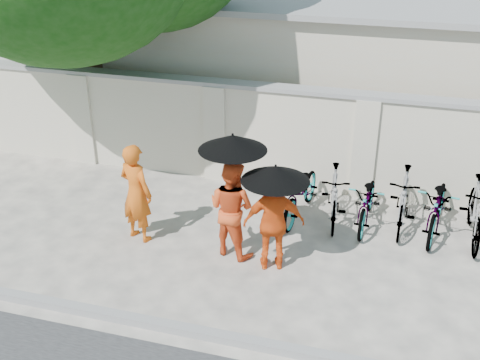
# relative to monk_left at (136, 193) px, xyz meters

# --- Properties ---
(ground) EXTENTS (80.00, 80.00, 0.00)m
(ground) POSITION_rel_monk_left_xyz_m (1.54, -0.44, -0.88)
(ground) COLOR beige
(kerb) EXTENTS (40.00, 0.16, 0.12)m
(kerb) POSITION_rel_monk_left_xyz_m (1.54, -2.14, -0.82)
(kerb) COLOR gray
(kerb) RESTS_ON ground
(compound_wall) EXTENTS (20.00, 0.30, 2.00)m
(compound_wall) POSITION_rel_monk_left_xyz_m (2.54, 2.76, 0.12)
(compound_wall) COLOR beige
(compound_wall) RESTS_ON ground
(building_behind) EXTENTS (14.00, 6.00, 3.20)m
(building_behind) POSITION_rel_monk_left_xyz_m (3.54, 6.56, 0.72)
(building_behind) COLOR #BCAE94
(building_behind) RESTS_ON ground
(monk_left) EXTENTS (0.74, 0.61, 1.76)m
(monk_left) POSITION_rel_monk_left_xyz_m (0.00, 0.00, 0.00)
(monk_left) COLOR #D35912
(monk_left) RESTS_ON ground
(monk_center) EXTENTS (0.97, 0.86, 1.68)m
(monk_center) POSITION_rel_monk_left_xyz_m (1.68, 0.01, -0.04)
(monk_center) COLOR #E04D1E
(monk_center) RESTS_ON ground
(parasol_center) EXTENTS (1.07, 1.07, 1.20)m
(parasol_center) POSITION_rel_monk_left_xyz_m (1.73, -0.07, 1.15)
(parasol_center) COLOR black
(parasol_center) RESTS_ON ground
(monk_right) EXTENTS (1.03, 0.66, 1.63)m
(monk_right) POSITION_rel_monk_left_xyz_m (2.44, -0.23, -0.06)
(monk_right) COLOR #E35215
(monk_right) RESTS_ON ground
(parasol_right) EXTENTS (1.04, 1.04, 0.90)m
(parasol_right) POSITION_rel_monk_left_xyz_m (2.46, -0.31, 0.83)
(parasol_right) COLOR black
(parasol_right) RESTS_ON ground
(bike_0) EXTENTS (0.85, 1.91, 0.97)m
(bike_0) POSITION_rel_monk_left_xyz_m (2.55, 1.55, -0.39)
(bike_0) COLOR gray
(bike_0) RESTS_ON ground
(bike_1) EXTENTS (0.71, 1.74, 1.02)m
(bike_1) POSITION_rel_monk_left_xyz_m (3.15, 1.53, -0.37)
(bike_1) COLOR gray
(bike_1) RESTS_ON ground
(bike_2) EXTENTS (0.68, 1.75, 0.91)m
(bike_2) POSITION_rel_monk_left_xyz_m (3.76, 1.57, -0.43)
(bike_2) COLOR gray
(bike_2) RESTS_ON ground
(bike_3) EXTENTS (0.55, 1.79, 1.07)m
(bike_3) POSITION_rel_monk_left_xyz_m (4.36, 1.67, -0.34)
(bike_3) COLOR gray
(bike_3) RESTS_ON ground
(bike_4) EXTENTS (0.91, 1.97, 1.00)m
(bike_4) POSITION_rel_monk_left_xyz_m (4.96, 1.63, -0.38)
(bike_4) COLOR gray
(bike_4) RESTS_ON ground
(bike_5) EXTENTS (0.54, 1.83, 1.10)m
(bike_5) POSITION_rel_monk_left_xyz_m (5.56, 1.55, -0.33)
(bike_5) COLOR gray
(bike_5) RESTS_ON ground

